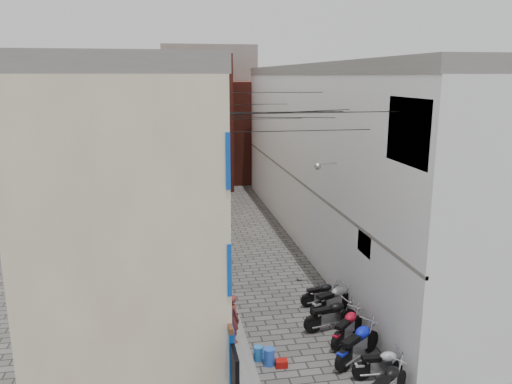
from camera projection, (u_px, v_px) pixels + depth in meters
plinth at (207, 245)px, 25.15m from camera, size 0.90×26.00×0.25m
building_left at (143, 162)px, 23.59m from camera, size 5.10×27.00×9.00m
building_right at (344, 155)px, 25.38m from camera, size 5.94×26.00×9.00m
building_far_brick_left at (190, 122)px, 38.42m from camera, size 6.00×6.00×10.00m
building_far_brick_right at (249, 131)px, 41.44m from camera, size 5.00×6.00×8.00m
building_far_concrete at (209, 110)px, 44.40m from camera, size 8.00×5.00×11.00m
far_shopfront at (220, 176)px, 36.95m from camera, size 2.00×0.30×2.40m
overhead_wires at (269, 112)px, 18.78m from camera, size 5.80×13.02×1.32m
motorcycle_a at (388, 383)px, 13.16m from camera, size 1.90×1.62×1.11m
motorcycle_b at (382, 363)px, 14.19m from camera, size 1.76×0.65×1.00m
motorcycle_c at (358, 342)px, 15.04m from camera, size 2.17×1.82×1.26m
motorcycle_d at (347, 325)px, 16.16m from camera, size 1.85×1.77×1.13m
motorcycle_e at (331, 314)px, 16.94m from camera, size 2.06×0.94×1.15m
motorcycle_f at (333, 298)px, 18.09m from camera, size 2.11×1.32×1.17m
motorcycle_g at (321, 293)px, 18.79m from camera, size 1.75×0.80×0.98m
person_a at (233, 318)px, 15.66m from camera, size 0.57×0.68×1.58m
person_b at (211, 272)px, 19.56m from camera, size 0.58×0.72×1.41m
water_jug_near at (269, 357)px, 14.91m from camera, size 0.44×0.44×0.53m
water_jug_far at (258, 353)px, 15.16m from camera, size 0.31×0.31×0.45m
red_crate at (281, 363)px, 14.84m from camera, size 0.37×0.29×0.22m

